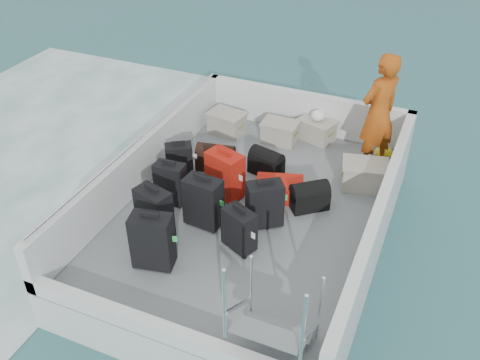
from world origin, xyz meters
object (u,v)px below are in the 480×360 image
(suitcase_0, at_px, (154,214))
(suitcase_6, at_px, (239,230))
(suitcase_1, at_px, (171,183))
(passenger, at_px, (378,113))
(crate_1, at_px, (280,133))
(suitcase_7, at_px, (265,205))
(crate_0, at_px, (227,123))
(suitcase_2, at_px, (179,162))
(crate_2, at_px, (317,130))
(suitcase_5, at_px, (225,175))
(suitcase_4, at_px, (203,203))
(crate_3, at_px, (364,176))
(suitcase_8, at_px, (280,189))
(suitcase_3, at_px, (153,242))

(suitcase_0, height_order, suitcase_6, suitcase_0)
(suitcase_1, height_order, passenger, passenger)
(suitcase_6, bearing_deg, crate_1, 123.50)
(suitcase_7, distance_m, crate_0, 2.55)
(suitcase_2, bearing_deg, passenger, -3.48)
(crate_2, bearing_deg, passenger, -24.50)
(suitcase_5, xyz_separation_m, suitcase_7, (0.76, -0.40, -0.02))
(suitcase_4, bearing_deg, crate_3, 48.91)
(suitcase_0, bearing_deg, suitcase_2, 120.77)
(crate_2, bearing_deg, suitcase_5, -110.07)
(suitcase_2, relative_size, crate_3, 0.91)
(suitcase_8, relative_size, passenger, 0.36)
(suitcase_5, height_order, crate_0, suitcase_5)
(suitcase_1, bearing_deg, crate_2, 57.81)
(suitcase_0, relative_size, suitcase_6, 1.23)
(suitcase_3, height_order, suitcase_4, suitcase_3)
(suitcase_6, bearing_deg, suitcase_5, 148.05)
(suitcase_5, bearing_deg, suitcase_4, -71.38)
(suitcase_3, xyz_separation_m, suitcase_7, (0.95, 1.25, -0.04))
(suitcase_1, xyz_separation_m, crate_0, (-0.10, 2.11, -0.14))
(suitcase_0, bearing_deg, crate_0, 111.12)
(crate_0, height_order, passenger, passenger)
(suitcase_0, xyz_separation_m, suitcase_6, (1.09, 0.21, -0.07))
(suitcase_5, bearing_deg, crate_0, 131.68)
(suitcase_2, distance_m, crate_2, 2.48)
(suitcase_1, xyz_separation_m, suitcase_8, (1.37, 0.71, -0.18))
(suitcase_7, xyz_separation_m, crate_2, (-0.00, 2.46, -0.16))
(suitcase_6, xyz_separation_m, suitcase_7, (0.13, 0.56, 0.04))
(crate_0, bearing_deg, suitcase_0, -84.57)
(crate_2, bearing_deg, suitcase_6, -92.35)
(suitcase_0, distance_m, suitcase_6, 1.12)
(suitcase_1, height_order, suitcase_3, suitcase_3)
(suitcase_1, distance_m, crate_1, 2.34)
(suitcase_3, bearing_deg, crate_0, 87.01)
(suitcase_2, bearing_deg, suitcase_8, -27.84)
(crate_1, bearing_deg, crate_0, -175.60)
(suitcase_3, height_order, suitcase_5, suitcase_3)
(suitcase_7, xyz_separation_m, crate_0, (-1.49, 2.07, -0.16))
(crate_2, relative_size, passenger, 0.30)
(suitcase_4, relative_size, suitcase_8, 1.07)
(suitcase_3, bearing_deg, suitcase_0, 106.42)
(suitcase_5, distance_m, crate_3, 2.05)
(suitcase_2, height_order, crate_1, suitcase_2)
(suitcase_0, xyz_separation_m, suitcase_8, (1.20, 1.44, -0.23))
(suitcase_8, bearing_deg, suitcase_5, 93.01)
(suitcase_7, xyz_separation_m, crate_3, (1.03, 1.40, -0.14))
(crate_3, bearing_deg, suitcase_4, -136.28)
(suitcase_2, height_order, suitcase_8, suitcase_2)
(suitcase_1, xyz_separation_m, crate_2, (1.39, 2.50, -0.15))
(suitcase_0, bearing_deg, suitcase_7, 47.82)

